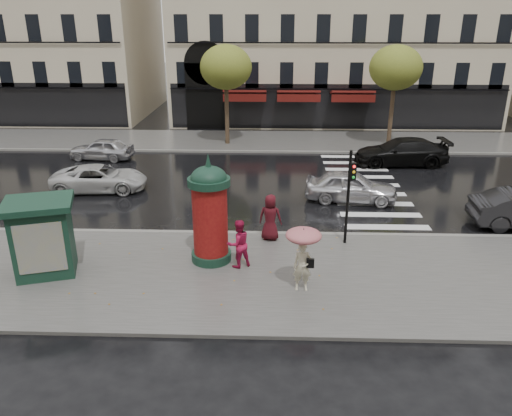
{
  "coord_description": "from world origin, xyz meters",
  "views": [
    {
      "loc": [
        1.07,
        -15.55,
        8.42
      ],
      "look_at": [
        0.51,
        1.5,
        1.78
      ],
      "focal_mm": 35.0,
      "sensor_mm": 36.0,
      "label": 1
    }
  ],
  "objects_px": {
    "morris_column": "(210,211)",
    "car_white": "(100,178)",
    "newsstand": "(43,236)",
    "traffic_light": "(349,189)",
    "car_silver": "(351,186)",
    "woman_umbrella": "(303,249)",
    "woman_red": "(238,244)",
    "car_far_silver": "(102,149)",
    "man_burgundy": "(270,217)",
    "car_black": "(401,152)"
  },
  "relations": [
    {
      "from": "man_burgundy",
      "to": "car_white",
      "type": "bearing_deg",
      "value": -23.62
    },
    {
      "from": "traffic_light",
      "to": "car_silver",
      "type": "height_order",
      "value": "traffic_light"
    },
    {
      "from": "woman_red",
      "to": "morris_column",
      "type": "distance_m",
      "value": 1.52
    },
    {
      "from": "man_burgundy",
      "to": "newsstand",
      "type": "bearing_deg",
      "value": 31.68
    },
    {
      "from": "man_burgundy",
      "to": "car_black",
      "type": "xyz_separation_m",
      "value": [
        7.7,
        11.11,
        -0.25
      ]
    },
    {
      "from": "newsstand",
      "to": "car_silver",
      "type": "xyz_separation_m",
      "value": [
        11.47,
        7.72,
        -0.73
      ]
    },
    {
      "from": "morris_column",
      "to": "car_white",
      "type": "height_order",
      "value": "morris_column"
    },
    {
      "from": "car_white",
      "to": "car_silver",
      "type": "bearing_deg",
      "value": -99.66
    },
    {
      "from": "woman_umbrella",
      "to": "newsstand",
      "type": "relative_size",
      "value": 0.83
    },
    {
      "from": "traffic_light",
      "to": "car_black",
      "type": "height_order",
      "value": "traffic_light"
    },
    {
      "from": "car_silver",
      "to": "man_burgundy",
      "type": "bearing_deg",
      "value": 148.45
    },
    {
      "from": "man_burgundy",
      "to": "car_black",
      "type": "relative_size",
      "value": 0.34
    },
    {
      "from": "woman_red",
      "to": "car_silver",
      "type": "relative_size",
      "value": 0.4
    },
    {
      "from": "man_burgundy",
      "to": "newsstand",
      "type": "xyz_separation_m",
      "value": [
        -7.63,
        -2.96,
        0.43
      ]
    },
    {
      "from": "woman_umbrella",
      "to": "traffic_light",
      "type": "distance_m",
      "value": 4.08
    },
    {
      "from": "newsstand",
      "to": "car_white",
      "type": "distance_m",
      "value": 8.95
    },
    {
      "from": "newsstand",
      "to": "morris_column",
      "type": "bearing_deg",
      "value": 11.55
    },
    {
      "from": "traffic_light",
      "to": "morris_column",
      "type": "bearing_deg",
      "value": -163.14
    },
    {
      "from": "woman_red",
      "to": "man_burgundy",
      "type": "bearing_deg",
      "value": -144.33
    },
    {
      "from": "car_white",
      "to": "newsstand",
      "type": "bearing_deg",
      "value": -177.58
    },
    {
      "from": "man_burgundy",
      "to": "car_far_silver",
      "type": "distance_m",
      "value": 15.7
    },
    {
      "from": "woman_red",
      "to": "car_black",
      "type": "distance_m",
      "value": 16.05
    },
    {
      "from": "car_far_silver",
      "to": "morris_column",
      "type": "bearing_deg",
      "value": 38.18
    },
    {
      "from": "car_silver",
      "to": "car_far_silver",
      "type": "height_order",
      "value": "car_silver"
    },
    {
      "from": "morris_column",
      "to": "traffic_light",
      "type": "bearing_deg",
      "value": 16.86
    },
    {
      "from": "woman_red",
      "to": "car_far_silver",
      "type": "distance_m",
      "value": 16.86
    },
    {
      "from": "morris_column",
      "to": "car_far_silver",
      "type": "relative_size",
      "value": 1.02
    },
    {
      "from": "woman_umbrella",
      "to": "woman_red",
      "type": "relative_size",
      "value": 1.25
    },
    {
      "from": "woman_red",
      "to": "man_burgundy",
      "type": "distance_m",
      "value": 2.56
    },
    {
      "from": "car_silver",
      "to": "car_far_silver",
      "type": "xyz_separation_m",
      "value": [
        -14.31,
        6.93,
        -0.07
      ]
    },
    {
      "from": "woman_umbrella",
      "to": "car_silver",
      "type": "relative_size",
      "value": 0.5
    },
    {
      "from": "man_burgundy",
      "to": "car_far_silver",
      "type": "xyz_separation_m",
      "value": [
        -10.47,
        11.68,
        -0.38
      ]
    },
    {
      "from": "woman_red",
      "to": "morris_column",
      "type": "xyz_separation_m",
      "value": [
        -1.02,
        0.48,
        1.03
      ]
    },
    {
      "from": "man_burgundy",
      "to": "traffic_light",
      "type": "xyz_separation_m",
      "value": [
        2.94,
        -0.31,
        1.32
      ]
    },
    {
      "from": "morris_column",
      "to": "car_far_silver",
      "type": "bearing_deg",
      "value": 121.74
    },
    {
      "from": "woman_umbrella",
      "to": "morris_column",
      "type": "distance_m",
      "value": 3.76
    },
    {
      "from": "woman_umbrella",
      "to": "car_far_silver",
      "type": "xyz_separation_m",
      "value": [
        -11.52,
        15.52,
        -0.89
      ]
    },
    {
      "from": "traffic_light",
      "to": "car_silver",
      "type": "bearing_deg",
      "value": 79.88
    },
    {
      "from": "newsstand",
      "to": "car_black",
      "type": "bearing_deg",
      "value": 42.56
    },
    {
      "from": "man_burgundy",
      "to": "traffic_light",
      "type": "height_order",
      "value": "traffic_light"
    },
    {
      "from": "woman_umbrella",
      "to": "car_black",
      "type": "relative_size",
      "value": 0.4
    },
    {
      "from": "car_white",
      "to": "car_black",
      "type": "distance_m",
      "value": 17.22
    },
    {
      "from": "man_burgundy",
      "to": "car_far_silver",
      "type": "bearing_deg",
      "value": -37.68
    },
    {
      "from": "woman_red",
      "to": "traffic_light",
      "type": "relative_size",
      "value": 0.47
    },
    {
      "from": "woman_umbrella",
      "to": "woman_red",
      "type": "height_order",
      "value": "woman_umbrella"
    },
    {
      "from": "woman_red",
      "to": "morris_column",
      "type": "bearing_deg",
      "value": -54.23
    },
    {
      "from": "woman_umbrella",
      "to": "car_black",
      "type": "xyz_separation_m",
      "value": [
        6.65,
        14.94,
        -0.76
      ]
    },
    {
      "from": "car_silver",
      "to": "traffic_light",
      "type": "bearing_deg",
      "value": 177.26
    },
    {
      "from": "morris_column",
      "to": "traffic_light",
      "type": "height_order",
      "value": "morris_column"
    },
    {
      "from": "car_silver",
      "to": "car_far_silver",
      "type": "relative_size",
      "value": 1.11
    }
  ]
}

